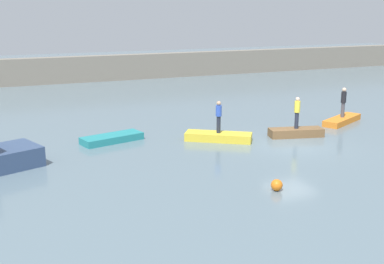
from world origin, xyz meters
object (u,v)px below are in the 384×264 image
object	(u,v)px
rowboat_teal	(112,138)
person_dark_shirt	(343,101)
rowboat_yellow	(218,137)
mooring_buoy	(277,185)
rowboat_orange	(342,120)
person_yellow_shirt	(297,111)
rowboat_brown	(296,132)
person_blue_shirt	(219,115)

from	to	relation	value
rowboat_teal	person_dark_shirt	xyz separation A→B (m)	(14.50, -1.25, 1.25)
rowboat_yellow	mooring_buoy	world-z (taller)	mooring_buoy
person_dark_shirt	rowboat_teal	bearing A→B (deg)	175.06
rowboat_yellow	person_dark_shirt	size ratio (longest dim) A/B	1.91
rowboat_orange	mooring_buoy	bearing A→B (deg)	-167.02
rowboat_teal	rowboat_yellow	xyz separation A→B (m)	(5.42, -2.06, 0.03)
person_yellow_shirt	rowboat_yellow	bearing A→B (deg)	168.56
rowboat_teal	rowboat_brown	distance (m)	10.29
rowboat_teal	person_dark_shirt	size ratio (longest dim) A/B	1.78
person_yellow_shirt	mooring_buoy	world-z (taller)	person_yellow_shirt
rowboat_yellow	person_blue_shirt	distance (m)	1.21
rowboat_teal	rowboat_brown	world-z (taller)	rowboat_brown
person_blue_shirt	person_dark_shirt	world-z (taller)	person_dark_shirt
rowboat_teal	rowboat_yellow	size ratio (longest dim) A/B	0.93
rowboat_yellow	person_yellow_shirt	bearing A→B (deg)	22.56
rowboat_yellow	person_yellow_shirt	world-z (taller)	person_yellow_shirt
rowboat_teal	rowboat_yellow	bearing A→B (deg)	-35.27
rowboat_teal	person_yellow_shirt	xyz separation A→B (m)	(9.86, -2.96, 1.28)
rowboat_brown	person_blue_shirt	bearing A→B (deg)	-177.65
rowboat_orange	person_blue_shirt	size ratio (longest dim) A/B	2.05
mooring_buoy	rowboat_brown	bearing A→B (deg)	50.63
rowboat_brown	person_yellow_shirt	bearing A→B (deg)	58.79
rowboat_yellow	rowboat_orange	xyz separation A→B (m)	(9.07, 0.81, -0.04)
person_dark_shirt	mooring_buoy	distance (m)	13.41
rowboat_brown	mooring_buoy	distance (m)	8.86
person_blue_shirt	person_dark_shirt	size ratio (longest dim) A/B	0.93
rowboat_orange	person_dark_shirt	size ratio (longest dim) A/B	1.92
rowboat_orange	person_yellow_shirt	distance (m)	5.11
rowboat_teal	mooring_buoy	world-z (taller)	mooring_buoy
mooring_buoy	rowboat_teal	bearing A→B (deg)	113.38
rowboat_orange	rowboat_brown	bearing A→B (deg)	173.33
rowboat_yellow	person_yellow_shirt	size ratio (longest dim) A/B	2.01
person_dark_shirt	person_yellow_shirt	size ratio (longest dim) A/B	1.05
person_blue_shirt	rowboat_brown	bearing A→B (deg)	-11.44
rowboat_orange	person_blue_shirt	xyz separation A→B (m)	(-9.07, -0.81, 1.24)
rowboat_brown	person_dark_shirt	bearing A→B (deg)	33.96
rowboat_orange	person_dark_shirt	bearing A→B (deg)	63.16
rowboat_orange	person_blue_shirt	world-z (taller)	person_blue_shirt
rowboat_brown	person_yellow_shirt	world-z (taller)	person_yellow_shirt
rowboat_yellow	person_yellow_shirt	xyz separation A→B (m)	(4.43, -0.90, 1.25)
rowboat_brown	mooring_buoy	bearing A→B (deg)	-115.58
rowboat_brown	person_yellow_shirt	distance (m)	1.24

